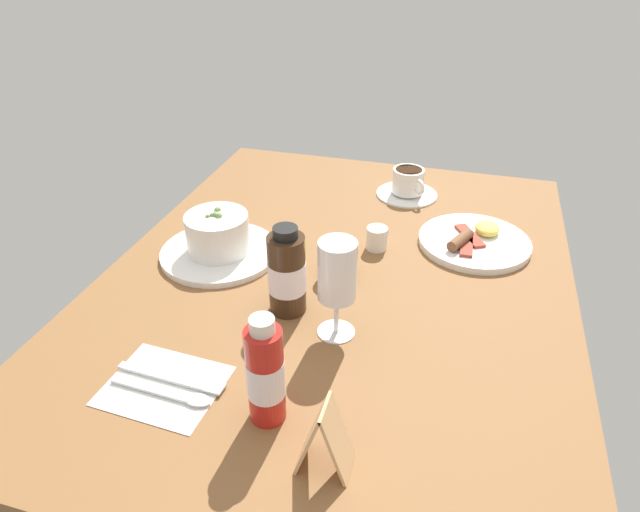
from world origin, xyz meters
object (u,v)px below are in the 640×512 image
(breakfast_plate, at_px, (474,241))
(cutlery_setting, at_px, (167,386))
(wine_glass, at_px, (337,275))
(menu_card, at_px, (325,437))
(sauce_bottle_red, at_px, (265,374))
(creamer_jug, at_px, (377,238))
(sauce_bottle_brown, at_px, (287,273))
(porridge_bowl, at_px, (218,238))
(jam_jar, at_px, (340,260))
(coffee_cup, at_px, (408,185))

(breakfast_plate, bearing_deg, cutlery_setting, -37.58)
(wine_glass, bearing_deg, menu_card, 11.22)
(wine_glass, height_order, sauce_bottle_red, wine_glass)
(creamer_jug, bearing_deg, sauce_bottle_brown, -24.46)
(cutlery_setting, relative_size, wine_glass, 1.03)
(porridge_bowl, relative_size, jam_jar, 3.76)
(breakfast_plate, xyz_separation_m, menu_card, (0.58, -0.15, 0.04))
(porridge_bowl, bearing_deg, coffee_cup, 139.43)
(coffee_cup, height_order, wine_glass, wine_glass)
(cutlery_setting, height_order, creamer_jug, creamer_jug)
(coffee_cup, height_order, sauce_bottle_brown, sauce_bottle_brown)
(wine_glass, height_order, sauce_bottle_brown, wine_glass)
(creamer_jug, distance_m, jam_jar, 0.12)
(cutlery_setting, bearing_deg, sauce_bottle_brown, 153.82)
(porridge_bowl, xyz_separation_m, wine_glass, (0.16, 0.28, 0.07))
(wine_glass, height_order, menu_card, wine_glass)
(cutlery_setting, distance_m, creamer_jug, 0.50)
(jam_jar, height_order, sauce_bottle_brown, sauce_bottle_brown)
(sauce_bottle_red, relative_size, menu_card, 1.61)
(menu_card, bearing_deg, wine_glass, -168.78)
(sauce_bottle_red, bearing_deg, creamer_jug, 172.84)
(coffee_cup, bearing_deg, breakfast_plate, 40.58)
(sauce_bottle_red, distance_m, menu_card, 0.11)
(sauce_bottle_brown, distance_m, breakfast_plate, 0.42)
(sauce_bottle_brown, height_order, breakfast_plate, sauce_bottle_brown)
(wine_glass, distance_m, menu_card, 0.26)
(creamer_jug, bearing_deg, menu_card, 3.86)
(porridge_bowl, xyz_separation_m, coffee_cup, (-0.36, 0.31, -0.01))
(coffee_cup, distance_m, wine_glass, 0.53)
(coffee_cup, distance_m, creamer_jug, 0.26)
(sauce_bottle_brown, bearing_deg, breakfast_plate, 135.83)
(coffee_cup, xyz_separation_m, wine_glass, (0.53, -0.04, 0.08))
(porridge_bowl, relative_size, menu_card, 2.24)
(wine_glass, xyz_separation_m, sauce_bottle_red, (0.19, -0.04, -0.03))
(creamer_jug, xyz_separation_m, wine_glass, (0.27, -0.01, 0.09))
(cutlery_setting, relative_size, coffee_cup, 1.20)
(porridge_bowl, relative_size, cutlery_setting, 1.34)
(porridge_bowl, bearing_deg, sauce_bottle_red, 33.18)
(creamer_jug, height_order, jam_jar, jam_jar)
(breakfast_plate, bearing_deg, coffee_cup, -139.42)
(cutlery_setting, bearing_deg, jam_jar, 154.14)
(coffee_cup, xyz_separation_m, creamer_jug, (0.26, -0.02, -0.00))
(cutlery_setting, xyz_separation_m, coffee_cup, (-0.71, 0.24, 0.02))
(cutlery_setting, bearing_deg, sauce_bottle_red, 86.63)
(sauce_bottle_brown, bearing_deg, sauce_bottle_red, 12.07)
(coffee_cup, bearing_deg, porridge_bowl, -40.57)
(jam_jar, xyz_separation_m, menu_card, (0.41, 0.08, 0.02))
(jam_jar, distance_m, sauce_bottle_brown, 0.14)
(coffee_cup, distance_m, jam_jar, 0.37)
(cutlery_setting, relative_size, jam_jar, 2.81)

